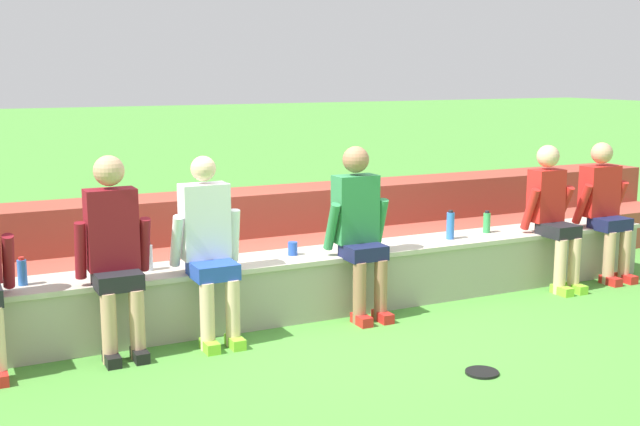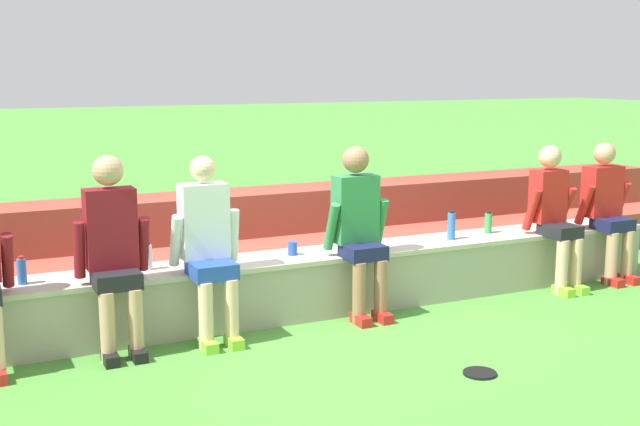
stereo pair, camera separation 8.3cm
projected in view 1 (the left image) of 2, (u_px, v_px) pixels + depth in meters
The scene contains 14 objects.
ground_plane at pixel (326, 320), 6.72m from camera, with size 80.00×80.00×0.00m, color #4C9338.
stone_seating_wall at pixel (313, 281), 6.90m from camera, with size 7.13×0.56×0.52m.
brick_bleachers at pixel (257, 243), 8.02m from camera, with size 10.24×1.22×0.86m.
person_left_of_center at pixel (114, 249), 5.82m from camera, with size 0.54×0.52×1.46m.
person_center at pixel (209, 244), 6.13m from camera, with size 0.55×0.57×1.42m.
person_right_of_center at pixel (359, 226), 6.72m from camera, with size 0.55×0.53×1.44m.
person_far_right at pixel (553, 213), 7.63m from camera, with size 0.49×0.59×1.36m.
person_rightmost_edge at pixel (605, 206), 7.95m from camera, with size 0.56×0.53×1.36m.
water_bottle_mid_right at pixel (22, 272), 5.83m from camera, with size 0.07×0.07×0.21m.
water_bottle_center_gap at pixel (450, 225), 7.41m from camera, with size 0.07×0.07×0.27m.
water_bottle_near_right at pixel (487, 222), 7.71m from camera, with size 0.07×0.07×0.21m.
water_bottle_near_left at pixel (148, 257), 6.26m from camera, with size 0.07×0.07×0.22m.
plastic_cup_middle at pixel (293, 249), 6.78m from camera, with size 0.08×0.08×0.11m, color blue.
frisbee at pixel (482, 372), 5.54m from camera, with size 0.23×0.23×0.02m, color black.
Camera 1 is at (-2.89, -5.77, 2.07)m, focal length 45.11 mm.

